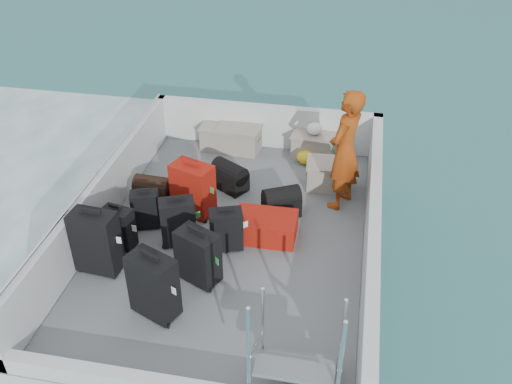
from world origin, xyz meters
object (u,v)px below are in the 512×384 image
at_px(crate_0, 222,138).
at_px(crate_2, 313,146).
at_px(suitcase_1, 119,228).
at_px(suitcase_5, 193,189).
at_px(suitcase_3, 154,286).
at_px(passenger, 345,150).
at_px(crate_1, 239,139).
at_px(suitcase_8, 266,227).
at_px(suitcase_6, 198,257).
at_px(suitcase_2, 146,210).
at_px(suitcase_7, 226,230).
at_px(crate_3, 329,175).
at_px(suitcase_4, 178,222).
at_px(suitcase_0, 96,242).

distance_m(crate_0, crate_2, 1.47).
xyz_separation_m(suitcase_1, suitcase_5, (0.69, 0.87, 0.09)).
distance_m(suitcase_3, passenger, 3.08).
bearing_deg(crate_1, suitcase_1, -109.30).
xyz_separation_m(suitcase_1, suitcase_8, (1.73, 0.53, -0.13)).
xyz_separation_m(suitcase_6, crate_1, (-0.19, 3.05, -0.14)).
bearing_deg(suitcase_3, suitcase_1, 152.66).
distance_m(suitcase_3, suitcase_6, 0.68).
height_order(crate_1, crate_2, crate_1).
bearing_deg(suitcase_3, crate_2, 94.07).
relative_size(suitcase_2, suitcase_7, 0.93).
relative_size(crate_3, passenger, 0.37).
distance_m(suitcase_4, suitcase_6, 0.74).
relative_size(suitcase_0, crate_2, 1.29).
xyz_separation_m(suitcase_3, suitcase_4, (-0.12, 1.21, -0.06)).
xyz_separation_m(suitcase_7, crate_0, (-0.66, 2.45, -0.10)).
relative_size(suitcase_3, crate_1, 1.18).
relative_size(suitcase_7, crate_0, 0.92).
bearing_deg(suitcase_5, suitcase_1, -109.15).
relative_size(suitcase_2, passenger, 0.31).
distance_m(suitcase_2, suitcase_8, 1.56).
bearing_deg(passenger, crate_3, -130.02).
relative_size(crate_0, crate_2, 0.98).
relative_size(suitcase_3, suitcase_6, 1.14).
xyz_separation_m(crate_0, passenger, (1.97, -1.20, 0.66)).
height_order(suitcase_7, crate_0, suitcase_7).
xyz_separation_m(crate_2, passenger, (0.50, -1.20, 0.66)).
height_order(suitcase_2, suitcase_4, suitcase_4).
bearing_deg(suitcase_3, suitcase_7, 91.35).
bearing_deg(suitcase_1, suitcase_2, 79.88).
bearing_deg(crate_2, crate_3, -68.75).
bearing_deg(suitcase_8, crate_1, 20.07).
height_order(suitcase_4, suitcase_7, suitcase_4).
bearing_deg(suitcase_0, crate_3, 47.66).
xyz_separation_m(suitcase_0, suitcase_5, (0.77, 1.32, -0.03)).
xyz_separation_m(suitcase_1, crate_0, (0.64, 2.65, -0.10)).
xyz_separation_m(suitcase_1, crate_2, (2.11, 2.65, -0.09)).
height_order(crate_2, crate_3, same).
bearing_deg(suitcase_0, suitcase_6, 7.40).
height_order(suitcase_3, suitcase_5, suitcase_3).
xyz_separation_m(crate_1, crate_3, (1.49, -0.80, -0.01)).
bearing_deg(crate_2, suitcase_5, -128.45).
xyz_separation_m(suitcase_5, crate_1, (0.24, 1.78, -0.17)).
bearing_deg(suitcase_8, suitcase_4, 106.44).
bearing_deg(suitcase_7, crate_0, 86.57).
distance_m(suitcase_1, crate_0, 2.73).
bearing_deg(suitcase_4, crate_1, 62.09).
distance_m(suitcase_1, passenger, 3.04).
bearing_deg(suitcase_2, suitcase_1, -130.21).
bearing_deg(suitcase_5, suitcase_8, 1.26).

